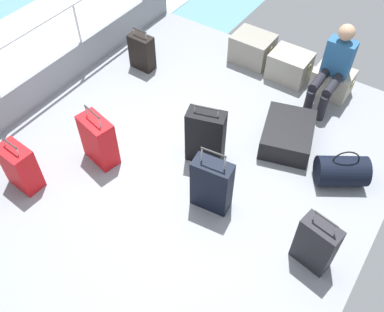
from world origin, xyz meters
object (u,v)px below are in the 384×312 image
object	(u,v)px
suitcase_3	(288,134)
suitcase_4	(99,140)
passenger_seated	(334,66)
suitcase_0	(212,185)
suitcase_6	(206,137)
suitcase_2	(142,52)
cargo_crate_2	(332,82)
cargo_crate_0	(252,48)
cargo_crate_1	(290,66)
suitcase_7	(316,244)
suitcase_5	(20,167)
duffel_bag	(342,171)

from	to	relation	value
suitcase_3	suitcase_4	distance (m)	2.22
passenger_seated	suitcase_0	world-z (taller)	passenger_seated
suitcase_3	suitcase_6	distance (m)	1.04
suitcase_0	suitcase_2	distance (m)	2.57
cargo_crate_2	suitcase_2	xyz separation A→B (m)	(-2.45, -0.97, 0.07)
cargo_crate_0	suitcase_3	bearing A→B (deg)	-46.44
cargo_crate_0	suitcase_4	distance (m)	2.72
cargo_crate_0	cargo_crate_2	xyz separation A→B (m)	(1.23, -0.04, -0.02)
cargo_crate_1	cargo_crate_0	bearing A→B (deg)	174.89
suitcase_0	suitcase_4	xyz separation A→B (m)	(-1.41, -0.17, -0.02)
suitcase_7	suitcase_3	bearing A→B (deg)	124.18
cargo_crate_1	suitcase_7	distance (m)	2.85
cargo_crate_0	cargo_crate_1	size ratio (longest dim) A/B	1.04
cargo_crate_0	passenger_seated	xyz separation A→B (m)	(1.23, -0.22, 0.35)
suitcase_5	suitcase_7	xyz separation A→B (m)	(3.01, 0.90, 0.02)
suitcase_2	suitcase_5	size ratio (longest dim) A/B	0.92
suitcase_3	suitcase_5	bearing A→B (deg)	-134.03
cargo_crate_0	suitcase_7	bearing A→B (deg)	-50.98
suitcase_6	suitcase_4	bearing A→B (deg)	-145.20
cargo_crate_0	suitcase_4	world-z (taller)	suitcase_4
cargo_crate_1	cargo_crate_2	xyz separation A→B (m)	(0.62, 0.01, -0.01)
suitcase_4	suitcase_3	bearing A→B (deg)	40.75
passenger_seated	suitcase_4	distance (m)	3.02
suitcase_5	duffel_bag	distance (m)	3.50
suitcase_6	suitcase_7	distance (m)	1.66
suitcase_0	suitcase_3	xyz separation A→B (m)	(0.27, 1.28, -0.19)
cargo_crate_0	suitcase_6	world-z (taller)	suitcase_6
cargo_crate_2	passenger_seated	world-z (taller)	passenger_seated
cargo_crate_2	suitcase_6	world-z (taller)	suitcase_6
suitcase_7	cargo_crate_0	bearing A→B (deg)	129.02
cargo_crate_0	suitcase_6	distance (m)	2.03
cargo_crate_2	suitcase_2	distance (m)	2.64
suitcase_5	suitcase_6	bearing A→B (deg)	45.05
passenger_seated	suitcase_2	xyz separation A→B (m)	(-2.45, -0.79, -0.30)
suitcase_4	cargo_crate_0	bearing A→B (deg)	78.91
cargo_crate_0	suitcase_0	world-z (taller)	suitcase_0
suitcase_2	suitcase_4	world-z (taller)	suitcase_4
cargo_crate_2	suitcase_6	size ratio (longest dim) A/B	0.67
suitcase_3	passenger_seated	bearing A→B (deg)	85.52
suitcase_4	duffel_bag	bearing A→B (deg)	27.09
cargo_crate_1	suitcase_4	bearing A→B (deg)	-113.61
cargo_crate_1	suitcase_0	distance (m)	2.46
passenger_seated	suitcase_6	xyz separation A→B (m)	(-0.76, -1.75, -0.20)
cargo_crate_2	cargo_crate_0	bearing A→B (deg)	178.00
passenger_seated	suitcase_6	size ratio (longest dim) A/B	1.33
suitcase_6	cargo_crate_0	bearing A→B (deg)	103.39
suitcase_3	suitcase_6	world-z (taller)	suitcase_6
suitcase_0	duffel_bag	size ratio (longest dim) A/B	1.31
suitcase_4	duffel_bag	xyz separation A→B (m)	(2.43, 1.24, -0.13)
suitcase_0	suitcase_5	bearing A→B (deg)	-153.53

